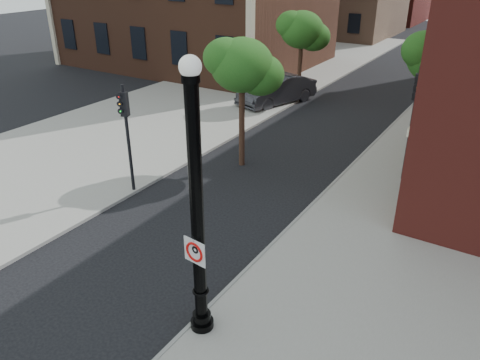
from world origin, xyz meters
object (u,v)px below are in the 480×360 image
Objects in this scene: lamppost at (197,222)px; traffic_signal_left at (126,122)px; parked_car at (277,90)px; traffic_signal_right at (415,106)px; no_parking_sign at (195,252)px.

lamppost is 1.58× the size of traffic_signal_left.
parked_car is 11.57m from traffic_signal_right.
traffic_signal_right is at bearing 17.55° from traffic_signal_left.
traffic_signal_right is at bearing -17.89° from parked_car.
traffic_signal_right is (1.89, 10.82, 0.04)m from lamppost.
traffic_signal_left is at bearing 150.96° from no_parking_sign.
traffic_signal_left reaches higher than no_parking_sign.
lamppost is 10.83× the size of no_parking_sign.
traffic_signal_right is (8.37, 6.40, 0.28)m from traffic_signal_left.
lamppost is 7.84m from traffic_signal_left.
no_parking_sign is at bearing -83.25° from lamppost.
lamppost is at bearing -54.12° from traffic_signal_left.
lamppost reaches higher than traffic_signal_left.
parked_car is at bearing 118.80° from no_parking_sign.
lamppost is at bearing -107.96° from traffic_signal_right.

